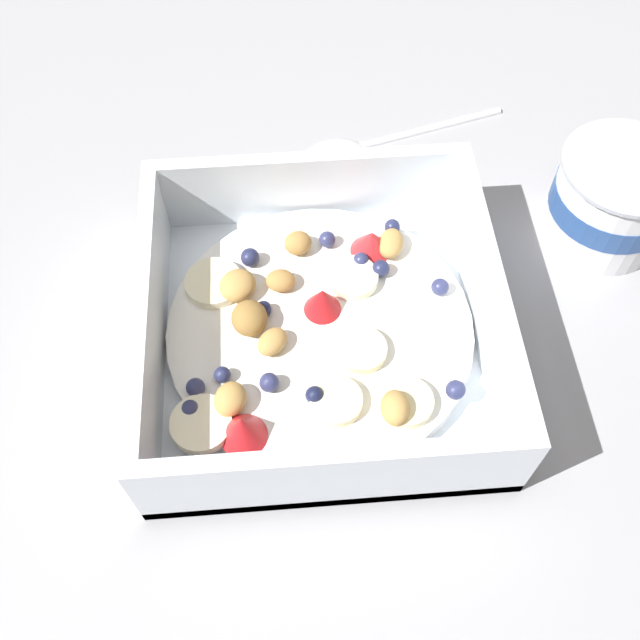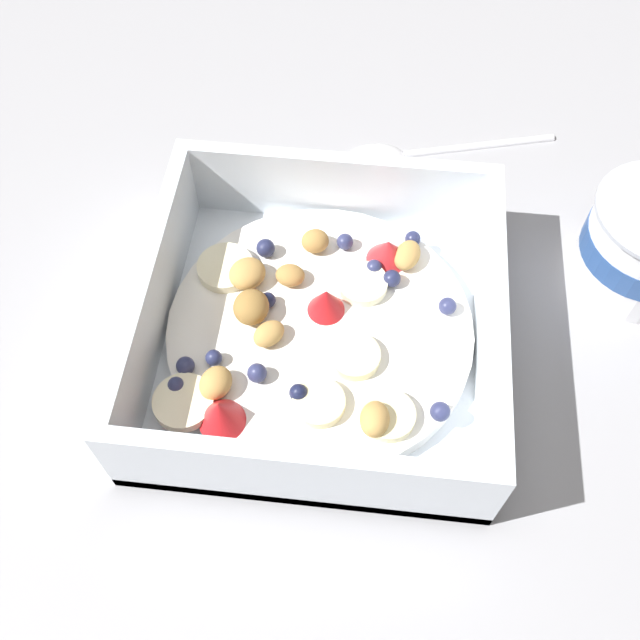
# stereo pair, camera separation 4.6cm
# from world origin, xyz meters

# --- Properties ---
(ground_plane) EXTENTS (2.40, 2.40, 0.00)m
(ground_plane) POSITION_xyz_m (0.00, 0.00, 0.00)
(ground_plane) COLOR #9E9EA3
(fruit_bowl) EXTENTS (0.22, 0.22, 0.07)m
(fruit_bowl) POSITION_xyz_m (0.01, -0.02, 0.02)
(fruit_bowl) COLOR white
(fruit_bowl) RESTS_ON ground
(spoon) EXTENTS (0.06, 0.17, 0.01)m
(spoon) POSITION_xyz_m (-0.17, 0.03, 0.00)
(spoon) COLOR silver
(spoon) RESTS_ON ground
(yogurt_cup) EXTENTS (0.09, 0.09, 0.07)m
(yogurt_cup) POSITION_xyz_m (-0.07, 0.20, 0.03)
(yogurt_cup) COLOR white
(yogurt_cup) RESTS_ON ground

